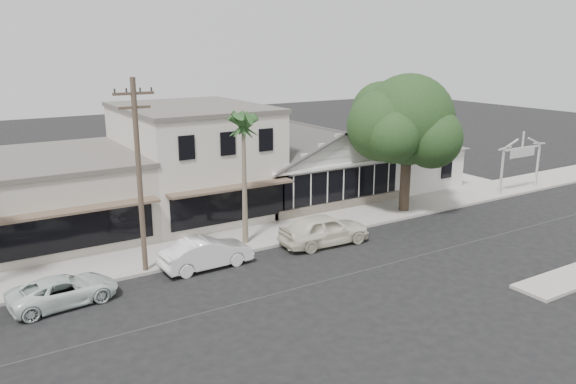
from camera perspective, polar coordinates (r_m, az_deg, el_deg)
ground at (r=27.09m, az=7.99°, el=-7.84°), size 140.00×140.00×0.00m
sidewalk_north at (r=28.96m, az=-13.32°, el=-6.43°), size 90.00×3.50×0.15m
corner_shop at (r=38.80m, az=2.02°, el=3.23°), size 10.40×8.60×5.10m
side_cottage at (r=43.35m, az=11.78°, el=2.63°), size 6.00×6.00×3.00m
arch_sign at (r=42.97m, az=22.69°, el=3.96°), size 4.12×0.12×3.95m
row_building_near at (r=35.85m, az=-9.59°, el=3.11°), size 8.00×10.00×6.50m
row_building_midnear at (r=33.83m, az=-23.70°, el=-0.63°), size 10.00×10.00×4.20m
utility_pole at (r=25.91m, az=-14.90°, el=1.88°), size 1.80×0.24×9.00m
car_0 at (r=29.91m, az=3.70°, el=-3.81°), size 5.04×2.26×1.68m
car_1 at (r=27.14m, az=-8.31°, el=-6.15°), size 4.46×1.67×1.46m
car_2 at (r=25.03m, az=-21.83°, el=-9.27°), size 4.48×2.40×1.20m
shade_tree at (r=35.54m, az=11.75°, el=6.97°), size 7.85×7.10×8.71m
palm_east at (r=28.59m, az=-4.57°, el=6.71°), size 2.21×2.21×7.40m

